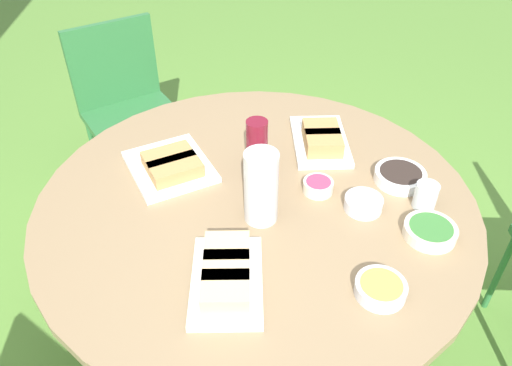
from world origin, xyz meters
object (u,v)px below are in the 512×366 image
at_px(water_pitcher, 261,187).
at_px(wine_glass, 257,136).
at_px(dining_table, 256,219).
at_px(chair_near_left, 127,100).

relative_size(water_pitcher, wine_glass, 1.25).
xyz_separation_m(dining_table, water_pitcher, (-0.08, -0.05, 0.21)).
bearing_deg(dining_table, wine_glass, 22.31).
bearing_deg(dining_table, water_pitcher, -147.27).
bearing_deg(water_pitcher, dining_table, 32.73).
height_order(water_pitcher, wine_glass, water_pitcher).
height_order(dining_table, wine_glass, wine_glass).
xyz_separation_m(water_pitcher, wine_glass, (0.22, 0.11, 0.01)).
relative_size(dining_table, water_pitcher, 5.91).
bearing_deg(chair_near_left, water_pitcher, -125.57).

